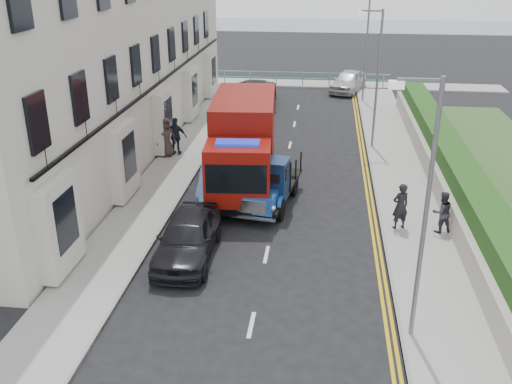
# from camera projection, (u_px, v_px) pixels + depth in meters

# --- Properties ---
(ground) EXTENTS (120.00, 120.00, 0.00)m
(ground) POSITION_uv_depth(u_px,v_px,m) (260.00, 286.00, 17.59)
(ground) COLOR black
(ground) RESTS_ON ground
(pavement_west) EXTENTS (2.40, 38.00, 0.12)m
(pavement_west) POSITION_uv_depth(u_px,v_px,m) (171.00, 173.00, 26.37)
(pavement_west) COLOR gray
(pavement_west) RESTS_ON ground
(pavement_east) EXTENTS (2.60, 38.00, 0.12)m
(pavement_east) POSITION_uv_depth(u_px,v_px,m) (402.00, 183.00, 25.20)
(pavement_east) COLOR gray
(pavement_east) RESTS_ON ground
(promenade) EXTENTS (30.00, 2.50, 0.12)m
(promenade) POSITION_uv_depth(u_px,v_px,m) (303.00, 84.00, 44.07)
(promenade) COLOR gray
(promenade) RESTS_ON ground
(sea_plane) EXTENTS (120.00, 120.00, 0.00)m
(sea_plane) POSITION_uv_depth(u_px,v_px,m) (314.00, 32.00, 72.43)
(sea_plane) COLOR slate
(sea_plane) RESTS_ON ground
(terrace_west) EXTENTS (6.31, 30.20, 14.25)m
(terrace_west) POSITION_uv_depth(u_px,v_px,m) (98.00, 4.00, 27.74)
(terrace_west) COLOR beige
(terrace_west) RESTS_ON ground
(garden_east) EXTENTS (1.45, 28.00, 1.75)m
(garden_east) POSITION_uv_depth(u_px,v_px,m) (449.00, 168.00, 24.66)
(garden_east) COLOR #B2AD9E
(garden_east) RESTS_ON ground
(seafront_railing) EXTENTS (13.00, 0.08, 1.11)m
(seafront_railing) POSITION_uv_depth(u_px,v_px,m) (303.00, 79.00, 43.14)
(seafront_railing) COLOR #59B2A5
(seafront_railing) RESTS_ON ground
(lamp_near) EXTENTS (1.23, 0.18, 7.00)m
(lamp_near) POSITION_uv_depth(u_px,v_px,m) (422.00, 200.00, 13.74)
(lamp_near) COLOR slate
(lamp_near) RESTS_ON ground
(lamp_mid) EXTENTS (1.23, 0.18, 7.00)m
(lamp_mid) POSITION_uv_depth(u_px,v_px,m) (376.00, 72.00, 28.36)
(lamp_mid) COLOR slate
(lamp_mid) RESTS_ON ground
(lamp_far) EXTENTS (1.23, 0.18, 7.00)m
(lamp_far) POSITION_uv_depth(u_px,v_px,m) (365.00, 42.00, 37.50)
(lamp_far) COLOR slate
(lamp_far) RESTS_ON ground
(bedford_lorry) EXTENTS (2.42, 4.77, 2.17)m
(bedford_lorry) POSITION_uv_depth(u_px,v_px,m) (265.00, 187.00, 22.41)
(bedford_lorry) COLOR black
(bedford_lorry) RESTS_ON ground
(red_lorry) EXTENTS (3.04, 7.53, 3.86)m
(red_lorry) POSITION_uv_depth(u_px,v_px,m) (243.00, 143.00, 24.14)
(red_lorry) COLOR black
(red_lorry) RESTS_ON ground
(parked_car_front) EXTENTS (1.91, 4.53, 1.53)m
(parked_car_front) POSITION_uv_depth(u_px,v_px,m) (188.00, 237.00, 18.97)
(parked_car_front) COLOR black
(parked_car_front) RESTS_ON ground
(parked_car_mid) EXTENTS (1.71, 4.06, 1.30)m
(parked_car_mid) POSITION_uv_depth(u_px,v_px,m) (218.00, 180.00, 24.02)
(parked_car_mid) COLOR #5E8CC9
(parked_car_mid) RESTS_ON ground
(parked_car_rear) EXTENTS (1.99, 4.62, 1.32)m
(parked_car_rear) POSITION_uv_depth(u_px,v_px,m) (234.00, 114.00, 33.75)
(parked_car_rear) COLOR #9B9A9F
(parked_car_rear) RESTS_ON ground
(seafront_car_left) EXTENTS (3.13, 6.03, 1.62)m
(seafront_car_left) POSITION_uv_depth(u_px,v_px,m) (256.00, 91.00, 38.43)
(seafront_car_left) COLOR black
(seafront_car_left) RESTS_ON ground
(seafront_car_right) EXTENTS (3.15, 4.91, 1.56)m
(seafront_car_right) POSITION_uv_depth(u_px,v_px,m) (348.00, 81.00, 41.59)
(seafront_car_right) COLOR silver
(seafront_car_right) RESTS_ON ground
(pedestrian_east_near) EXTENTS (0.76, 0.65, 1.76)m
(pedestrian_east_near) POSITION_uv_depth(u_px,v_px,m) (400.00, 206.00, 20.68)
(pedestrian_east_near) COLOR black
(pedestrian_east_near) RESTS_ON pavement_east
(pedestrian_east_far) EXTENTS (0.91, 0.81, 1.56)m
(pedestrian_east_far) POSITION_uv_depth(u_px,v_px,m) (442.00, 212.00, 20.46)
(pedestrian_east_far) COLOR #352F3A
(pedestrian_east_far) RESTS_ON pavement_east
(pedestrian_west_near) EXTENTS (1.14, 0.54, 1.88)m
(pedestrian_west_near) POSITION_uv_depth(u_px,v_px,m) (176.00, 136.00, 28.29)
(pedestrian_west_near) COLOR #19202E
(pedestrian_west_near) RESTS_ON pavement_west
(pedestrian_west_far) EXTENTS (1.11, 0.92, 1.94)m
(pedestrian_west_far) POSITION_uv_depth(u_px,v_px,m) (166.00, 137.00, 28.05)
(pedestrian_west_far) COLOR #3C2D2B
(pedestrian_west_far) RESTS_ON pavement_west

